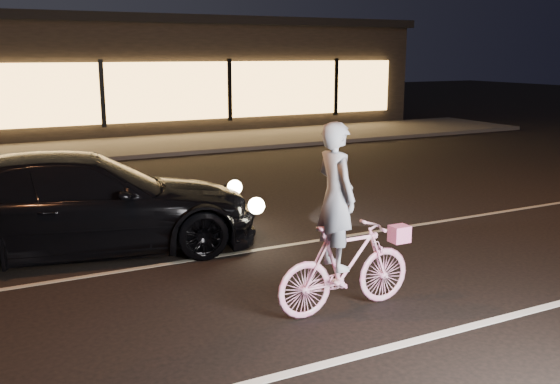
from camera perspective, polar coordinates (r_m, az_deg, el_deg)
ground at (r=8.00m, az=6.79°, el=-8.82°), size 90.00×90.00×0.00m
lane_stripe_near at (r=6.91m, az=13.89°, el=-12.66°), size 60.00×0.12×0.01m
lane_stripe_far at (r=9.62m, az=0.14°, el=-4.96°), size 60.00×0.10×0.01m
sidewalk at (r=19.81m, az=-14.62°, el=3.94°), size 30.00×4.00×0.12m
storefront at (r=25.48m, az=-17.91°, el=10.31°), size 25.40×8.42×4.20m
cyclist at (r=7.09m, az=5.79°, el=-4.94°), size 1.74×0.60×2.19m
sedan at (r=9.62m, az=-17.56°, el=-0.99°), size 5.40×2.89×1.49m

